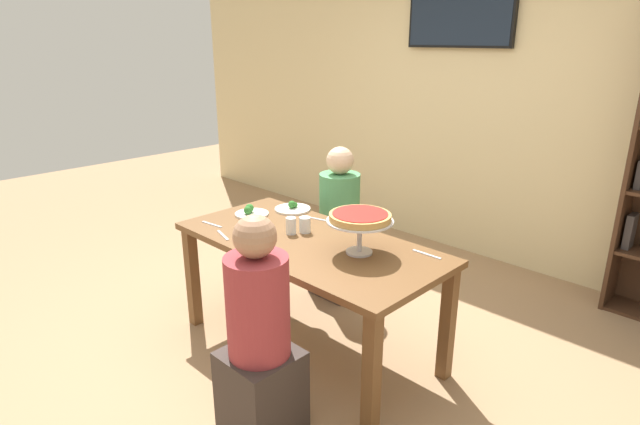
# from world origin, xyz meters

# --- Properties ---
(ground_plane) EXTENTS (12.00, 12.00, 0.00)m
(ground_plane) POSITION_xyz_m (0.00, 0.00, 0.00)
(ground_plane) COLOR #9E7A56
(rear_partition) EXTENTS (8.00, 0.12, 2.80)m
(rear_partition) POSITION_xyz_m (0.00, 2.20, 1.40)
(rear_partition) COLOR beige
(rear_partition) RESTS_ON ground_plane
(dining_table) EXTENTS (1.67, 0.80, 0.74)m
(dining_table) POSITION_xyz_m (0.00, 0.00, 0.64)
(dining_table) COLOR brown
(dining_table) RESTS_ON ground_plane
(television) EXTENTS (0.98, 0.05, 0.55)m
(television) POSITION_xyz_m (-0.33, 2.11, 2.08)
(television) COLOR black
(diner_near_right) EXTENTS (0.34, 0.34, 1.15)m
(diner_near_right) POSITION_xyz_m (0.36, -0.68, 0.49)
(diner_near_right) COLOR #382D28
(diner_near_right) RESTS_ON ground_plane
(diner_far_left) EXTENTS (0.34, 0.34, 1.15)m
(diner_far_left) POSITION_xyz_m (-0.38, 0.70, 0.49)
(diner_far_left) COLOR #382D28
(diner_far_left) RESTS_ON ground_plane
(deep_dish_pizza_stand) EXTENTS (0.37, 0.37, 0.24)m
(deep_dish_pizza_stand) POSITION_xyz_m (0.34, 0.07, 0.94)
(deep_dish_pizza_stand) COLOR silver
(deep_dish_pizza_stand) RESTS_ON dining_table
(salad_plate_near_diner) EXTENTS (0.23, 0.23, 0.07)m
(salad_plate_near_diner) POSITION_xyz_m (-0.61, 0.05, 0.76)
(salad_plate_near_diner) COLOR white
(salad_plate_near_diner) RESTS_ON dining_table
(salad_plate_far_diner) EXTENTS (0.25, 0.25, 0.07)m
(salad_plate_far_diner) POSITION_xyz_m (-0.49, 0.32, 0.75)
(salad_plate_far_diner) COLOR white
(salad_plate_far_diner) RESTS_ON dining_table
(beer_glass_amber_tall) EXTENTS (0.08, 0.08, 0.13)m
(beer_glass_amber_tall) POSITION_xyz_m (-0.20, -0.22, 0.81)
(beer_glass_amber_tall) COLOR gold
(beer_glass_amber_tall) RESTS_ON dining_table
(water_glass_clear_near) EXTENTS (0.06, 0.06, 0.10)m
(water_glass_clear_near) POSITION_xyz_m (-0.15, 0.00, 0.79)
(water_glass_clear_near) COLOR white
(water_glass_clear_near) RESTS_ON dining_table
(water_glass_clear_far) EXTENTS (0.07, 0.07, 0.10)m
(water_glass_clear_far) POSITION_xyz_m (-0.11, 0.08, 0.79)
(water_glass_clear_far) COLOR white
(water_glass_clear_far) RESTS_ON dining_table
(cutlery_fork_near) EXTENTS (0.18, 0.07, 0.00)m
(cutlery_fork_near) POSITION_xyz_m (-0.43, -0.31, 0.74)
(cutlery_fork_near) COLOR silver
(cutlery_fork_near) RESTS_ON dining_table
(cutlery_knife_near) EXTENTS (0.18, 0.02, 0.00)m
(cutlery_knife_near) POSITION_xyz_m (0.03, -0.31, 0.74)
(cutlery_knife_near) COLOR silver
(cutlery_knife_near) RESTS_ON dining_table
(cutlery_fork_far) EXTENTS (0.18, 0.06, 0.00)m
(cutlery_fork_far) POSITION_xyz_m (-0.25, 0.30, 0.74)
(cutlery_fork_far) COLOR silver
(cutlery_fork_far) RESTS_ON dining_table
(cutlery_knife_far) EXTENTS (0.18, 0.04, 0.00)m
(cutlery_knife_far) POSITION_xyz_m (-0.64, -0.25, 0.74)
(cutlery_knife_far) COLOR silver
(cutlery_knife_far) RESTS_ON dining_table
(cutlery_spare_fork) EXTENTS (0.18, 0.02, 0.00)m
(cutlery_spare_fork) POSITION_xyz_m (0.63, 0.31, 0.74)
(cutlery_spare_fork) COLOR silver
(cutlery_spare_fork) RESTS_ON dining_table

